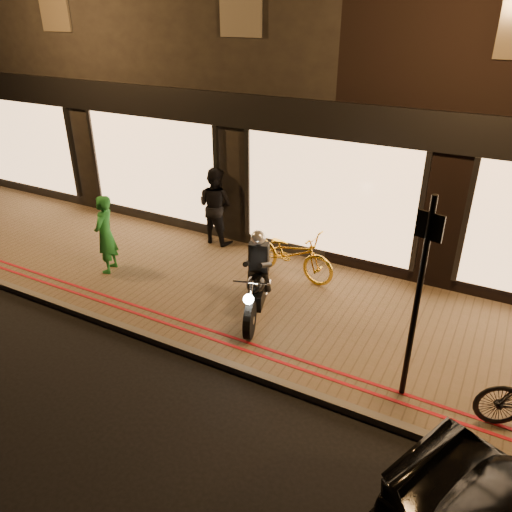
{
  "coord_description": "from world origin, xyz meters",
  "views": [
    {
      "loc": [
        3.28,
        -5.19,
        5.1
      ],
      "look_at": [
        -0.51,
        1.8,
        1.1
      ],
      "focal_mm": 35.0,
      "sensor_mm": 36.0,
      "label": 1
    }
  ],
  "objects_px": {
    "sign_post": "(419,292)",
    "bicycle_gold": "(290,253)",
    "person_green": "(105,234)",
    "motorcycle": "(257,284)"
  },
  "relations": [
    {
      "from": "sign_post",
      "to": "bicycle_gold",
      "type": "distance_m",
      "value": 3.92
    },
    {
      "from": "sign_post",
      "to": "bicycle_gold",
      "type": "xyz_separation_m",
      "value": [
        -2.89,
        2.38,
        -1.16
      ]
    },
    {
      "from": "sign_post",
      "to": "person_green",
      "type": "height_order",
      "value": "sign_post"
    },
    {
      "from": "sign_post",
      "to": "person_green",
      "type": "relative_size",
      "value": 1.83
    },
    {
      "from": "sign_post",
      "to": "person_green",
      "type": "xyz_separation_m",
      "value": [
        -6.31,
        0.81,
        -0.85
      ]
    },
    {
      "from": "motorcycle",
      "to": "sign_post",
      "type": "bearing_deg",
      "value": -34.25
    },
    {
      "from": "bicycle_gold",
      "to": "person_green",
      "type": "relative_size",
      "value": 1.19
    },
    {
      "from": "motorcycle",
      "to": "sign_post",
      "type": "xyz_separation_m",
      "value": [
        2.8,
        -0.81,
        1.06
      ]
    },
    {
      "from": "bicycle_gold",
      "to": "motorcycle",
      "type": "bearing_deg",
      "value": -170.95
    },
    {
      "from": "sign_post",
      "to": "motorcycle",
      "type": "bearing_deg",
      "value": 163.9
    }
  ]
}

